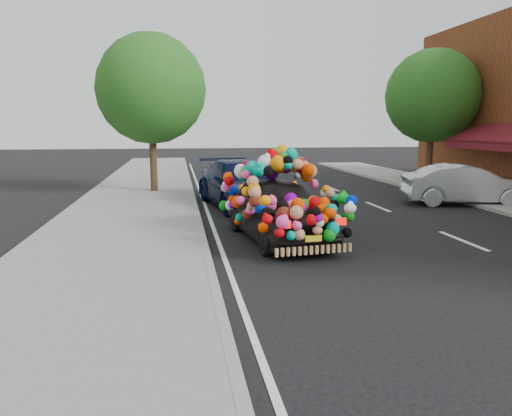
% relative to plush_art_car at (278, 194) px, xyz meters
% --- Properties ---
extents(ground, '(100.00, 100.00, 0.00)m').
position_rel_plush_art_car_xyz_m(ground, '(0.59, -0.87, -1.07)').
color(ground, black).
rests_on(ground, ground).
extents(sidewalk, '(4.00, 60.00, 0.12)m').
position_rel_plush_art_car_xyz_m(sidewalk, '(-3.71, -0.87, -1.01)').
color(sidewalk, gray).
rests_on(sidewalk, ground).
extents(kerb, '(0.15, 60.00, 0.13)m').
position_rel_plush_art_car_xyz_m(kerb, '(-1.76, -0.87, -1.00)').
color(kerb, gray).
rests_on(kerb, ground).
extents(lane_markings, '(6.00, 50.00, 0.01)m').
position_rel_plush_art_car_xyz_m(lane_markings, '(4.19, -0.87, -1.06)').
color(lane_markings, silver).
rests_on(lane_markings, ground).
extents(tree_near_sidewalk, '(4.20, 4.20, 6.13)m').
position_rel_plush_art_car_xyz_m(tree_near_sidewalk, '(-3.21, 8.63, 2.96)').
color(tree_near_sidewalk, '#332114').
rests_on(tree_near_sidewalk, ground).
extents(tree_far_b, '(4.00, 4.00, 5.90)m').
position_rel_plush_art_car_xyz_m(tree_far_b, '(8.59, 9.13, 2.83)').
color(tree_far_b, '#332114').
rests_on(tree_far_b, ground).
extents(plush_art_car, '(2.59, 4.64, 2.09)m').
position_rel_plush_art_car_xyz_m(plush_art_car, '(0.00, 0.00, 0.00)').
color(plush_art_car, black).
rests_on(plush_art_car, ground).
extents(navy_sedan, '(2.91, 5.46, 1.51)m').
position_rel_plush_art_car_xyz_m(navy_sedan, '(-0.24, 4.89, -0.31)').
color(navy_sedan, black).
rests_on(navy_sedan, ground).
extents(silver_hatchback, '(4.39, 2.43, 1.37)m').
position_rel_plush_art_car_xyz_m(silver_hatchback, '(7.29, 4.07, -0.38)').
color(silver_hatchback, '#AFB3B7').
rests_on(silver_hatchback, ground).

